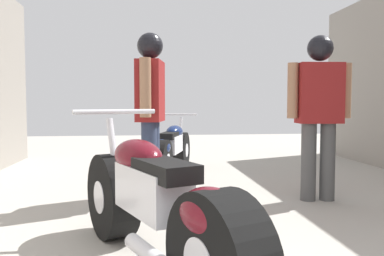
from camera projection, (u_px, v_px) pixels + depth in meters
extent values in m
plane|color=#A8A399|center=(229.00, 215.00, 3.57)|extent=(17.88, 17.88, 0.00)
cylinder|color=black|center=(113.00, 196.00, 2.96)|extent=(0.44, 0.65, 0.62)
cylinder|color=silver|center=(113.00, 196.00, 2.96)|extent=(0.29, 0.30, 0.24)
cube|color=silver|center=(152.00, 190.00, 2.34)|extent=(0.46, 0.66, 0.27)
ellipsoid|color=#5B0F19|center=(138.00, 156.00, 2.51)|extent=(0.43, 0.56, 0.21)
cube|color=black|center=(165.00, 170.00, 2.18)|extent=(0.38, 0.51, 0.10)
ellipsoid|color=#5B0F19|center=(213.00, 214.00, 1.77)|extent=(0.40, 0.49, 0.23)
cylinder|color=silver|center=(114.00, 157.00, 2.90)|extent=(0.14, 0.24, 0.56)
cylinder|color=silver|center=(115.00, 112.00, 2.85)|extent=(0.57, 0.27, 0.03)
cylinder|color=silver|center=(151.00, 256.00, 2.03)|extent=(0.29, 0.53, 0.09)
cylinder|color=black|center=(181.00, 150.00, 6.12)|extent=(0.34, 0.58, 0.55)
cylinder|color=silver|center=(181.00, 150.00, 6.12)|extent=(0.25, 0.26, 0.21)
cylinder|color=black|center=(160.00, 162.00, 4.90)|extent=(0.34, 0.58, 0.55)
cylinder|color=silver|center=(160.00, 162.00, 4.90)|extent=(0.25, 0.26, 0.21)
cube|color=silver|center=(172.00, 144.00, 5.50)|extent=(0.35, 0.58, 0.24)
ellipsoid|color=navy|center=(174.00, 132.00, 5.68)|extent=(0.34, 0.49, 0.19)
cube|color=black|center=(169.00, 136.00, 5.34)|extent=(0.30, 0.45, 0.09)
ellipsoid|color=navy|center=(161.00, 148.00, 4.93)|extent=(0.32, 0.43, 0.21)
cylinder|color=silver|center=(180.00, 134.00, 6.07)|extent=(0.10, 0.22, 0.50)
cylinder|color=silver|center=(180.00, 114.00, 6.02)|extent=(0.52, 0.18, 0.03)
cylinder|color=silver|center=(158.00, 164.00, 5.28)|extent=(0.21, 0.47, 0.08)
cylinder|color=#2D3851|center=(149.00, 162.00, 4.04)|extent=(0.18, 0.18, 0.81)
cylinder|color=#2D3851|center=(152.00, 159.00, 4.24)|extent=(0.18, 0.18, 0.81)
cube|color=maroon|center=(150.00, 91.00, 4.09)|extent=(0.32, 0.48, 0.62)
cylinder|color=#9E7051|center=(145.00, 88.00, 3.82)|extent=(0.13, 0.13, 0.57)
cylinder|color=#9E7051|center=(155.00, 90.00, 4.37)|extent=(0.13, 0.13, 0.57)
sphere|color=black|center=(150.00, 47.00, 4.07)|extent=(0.22, 0.22, 0.22)
sphere|color=black|center=(150.00, 46.00, 4.07)|extent=(0.26, 0.26, 0.26)
cylinder|color=#4C4C4C|center=(327.00, 162.00, 4.09)|extent=(0.16, 0.16, 0.79)
cylinder|color=#4C4C4C|center=(309.00, 162.00, 4.08)|extent=(0.16, 0.16, 0.79)
cube|color=maroon|center=(319.00, 93.00, 4.04)|extent=(0.45, 0.26, 0.61)
cylinder|color=#9E7051|center=(346.00, 91.00, 4.05)|extent=(0.11, 0.11, 0.55)
cylinder|color=#9E7051|center=(293.00, 91.00, 4.02)|extent=(0.11, 0.11, 0.55)
sphere|color=black|center=(320.00, 50.00, 4.01)|extent=(0.22, 0.22, 0.22)
sphere|color=black|center=(320.00, 48.00, 4.01)|extent=(0.26, 0.26, 0.26)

